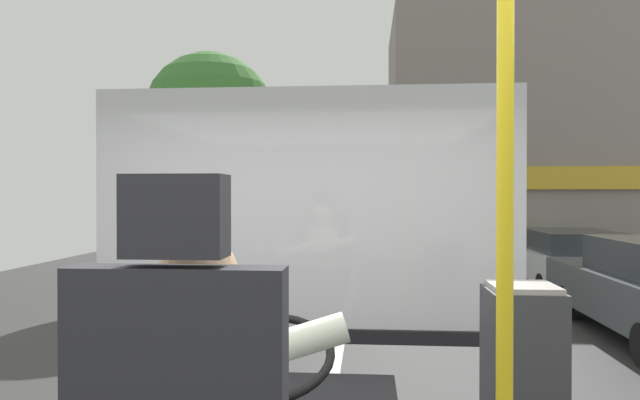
# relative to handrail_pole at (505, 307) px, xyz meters

# --- Properties ---
(ground) EXTENTS (18.00, 44.00, 0.06)m
(ground) POSITION_rel_handrail_pole_xyz_m (-0.72, 8.96, -1.70)
(ground) COLOR #343434
(handrail_pole) EXTENTS (0.04, 0.04, 2.06)m
(handrail_pole) POSITION_rel_handrail_pole_xyz_m (0.00, 0.00, 0.00)
(handrail_pole) COLOR yellow
(handrail_pole) RESTS_ON bus_floor
(windshield_panel) EXTENTS (2.50, 0.08, 1.48)m
(windshield_panel) POSITION_rel_handrail_pole_xyz_m (-0.72, 1.78, 0.02)
(windshield_panel) COLOR silver
(street_tree) EXTENTS (2.61, 2.61, 4.85)m
(street_tree) POSITION_rel_handrail_pole_xyz_m (-3.56, 9.98, 1.84)
(street_tree) COLOR #4C3828
(street_tree) RESTS_ON ground
(shop_building) EXTENTS (11.71, 5.40, 7.26)m
(shop_building) POSITION_rel_handrail_pole_xyz_m (6.24, 16.74, 1.95)
(shop_building) COLOR gray
(shop_building) RESTS_ON ground
(parked_car_white) EXTENTS (1.95, 4.18, 1.22)m
(parked_car_white) POSITION_rel_handrail_pole_xyz_m (3.88, 11.04, -1.04)
(parked_car_white) COLOR silver
(parked_car_white) RESTS_ON ground
(parked_car_green) EXTENTS (1.98, 4.44, 1.47)m
(parked_car_green) POSITION_rel_handrail_pole_xyz_m (3.56, 15.60, -0.91)
(parked_car_green) COLOR #195633
(parked_car_green) RESTS_ON ground
(parked_car_black) EXTENTS (1.96, 4.03, 1.46)m
(parked_car_black) POSITION_rel_handrail_pole_xyz_m (3.62, 20.06, -0.92)
(parked_car_black) COLOR black
(parked_car_black) RESTS_ON ground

